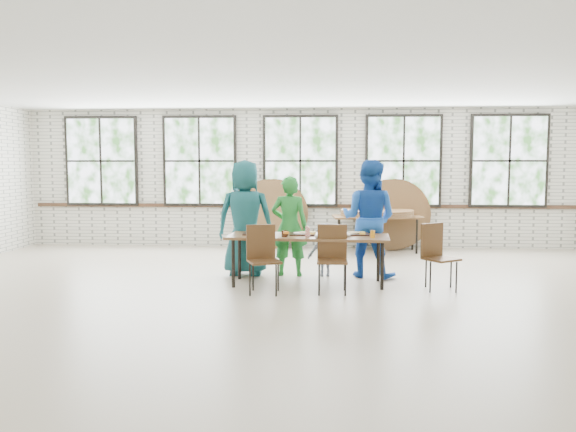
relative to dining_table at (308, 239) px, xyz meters
name	(u,v)px	position (x,y,z in m)	size (l,w,h in m)	color
room	(300,163)	(-0.28, 3.82, 1.14)	(12.00, 12.00, 12.00)	#B5A790
dining_table	(308,239)	(0.00, 0.00, 0.00)	(2.45, 0.97, 0.74)	brown
chair_near_left	(262,253)	(-0.62, -0.56, -0.13)	(0.54, 0.53, 0.95)	#4B2F19
chair_near_right	(332,253)	(0.36, -0.47, -0.13)	(0.42, 0.41, 0.95)	#4B2F19
chair_spare	(436,251)	(1.86, -0.20, -0.13)	(0.58, 0.57, 0.95)	#4B2F19
adult_teal	(245,218)	(-1.03, 0.65, 0.25)	(0.91, 0.60, 1.87)	navy
adult_green	(289,226)	(-0.32, 0.65, 0.12)	(0.59, 0.39, 1.61)	#217C2D
toddler	(325,250)	(0.26, 0.65, -0.26)	(0.55, 0.32, 0.86)	#172747
adult_blue	(369,219)	(0.95, 0.65, 0.25)	(0.91, 0.71, 1.87)	#184BA9
storage_table	(377,218)	(1.33, 3.32, 0.00)	(1.86, 0.90, 0.74)	brown
tabletop_clutter	(315,234)	(0.10, -0.03, 0.08)	(1.95, 0.64, 0.11)	black
round_tops_stacked	(377,213)	(1.33, 3.32, 0.12)	(1.50, 1.50, 0.13)	brown
round_tops_leaning	(332,215)	(0.40, 3.61, 0.05)	(4.17, 0.36, 1.50)	brown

